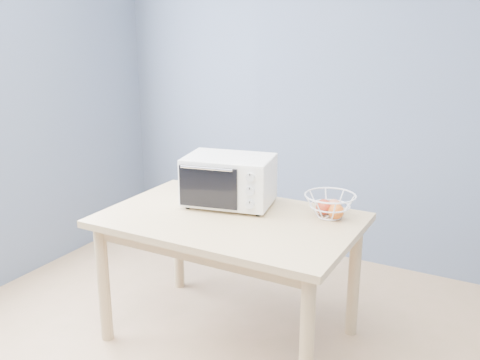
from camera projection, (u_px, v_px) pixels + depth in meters
The scene contains 4 objects.
room at pixel (180, 161), 1.96m from camera, with size 4.01×4.51×2.61m.
dining_table at pixel (230, 234), 2.99m from camera, with size 1.40×0.90×0.75m.
toaster_oven at pixel (226, 179), 3.12m from camera, with size 0.56×0.46×0.30m.
fruit_basket at pixel (331, 205), 2.94m from camera, with size 0.34×0.34×0.13m.
Camera 1 is at (1.10, -1.57, 1.79)m, focal length 40.00 mm.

